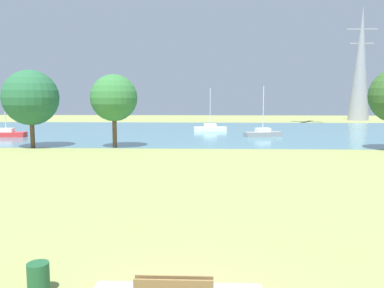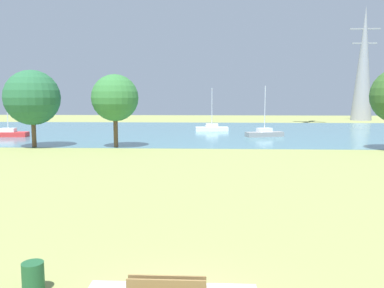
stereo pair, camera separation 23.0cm
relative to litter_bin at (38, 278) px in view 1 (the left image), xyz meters
The scene contains 9 objects.
ground_plane 21.24m from the litter_bin, 80.25° to the left, with size 160.00×160.00×0.00m, color #8C9351.
litter_bin is the anchor object (origin of this frame).
water_surface 49.06m from the litter_bin, 85.80° to the left, with size 140.00×40.00×0.02m, color teal.
sailboat_red 44.82m from the litter_bin, 118.27° to the left, with size 4.90×1.87×5.40m.
sailboat_white 49.48m from the litter_bin, 84.57° to the left, with size 4.92×1.95×6.34m.
sailboat_gray 42.68m from the litter_bin, 74.55° to the left, with size 5.03×2.82×6.44m.
tree_mid_shore 32.34m from the litter_bin, 114.32° to the left, with size 5.46×5.46×7.72m.
tree_west_far 30.33m from the litter_bin, 99.55° to the left, with size 4.65×4.65×7.29m.
electricity_pylon 87.85m from the litter_bin, 64.67° to the left, with size 6.40×4.40×24.36m.
Camera 1 is at (0.76, -8.49, 5.04)m, focal length 37.07 mm.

